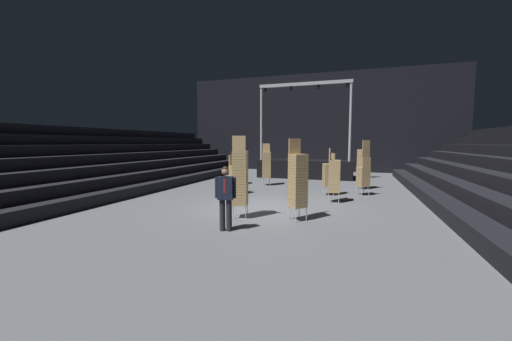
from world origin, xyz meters
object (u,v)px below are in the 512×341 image
chair_stack_mid_left (235,174)px  chair_stack_rear_right (363,176)px  chair_stack_front_right (329,174)px  chair_stack_mid_centre (266,164)px  stage_riser (306,167)px  chair_stack_front_left (298,180)px  equipment_road_case (240,178)px  chair_stack_rear_centre (334,175)px  man_with_tie (225,195)px  chair_stack_rear_left (363,165)px  chair_stack_mid_right (240,177)px

chair_stack_mid_left → chair_stack_rear_right: bearing=119.2°
chair_stack_front_right → chair_stack_mid_centre: chair_stack_mid_centre is taller
stage_riser → chair_stack_front_right: bearing=-72.6°
stage_riser → chair_stack_front_left: size_ratio=2.50×
stage_riser → chair_stack_mid_left: (-1.98, -7.73, 0.20)m
chair_stack_mid_centre → equipment_road_case: size_ratio=2.56×
chair_stack_rear_centre → equipment_road_case: chair_stack_rear_centre is taller
chair_stack_front_left → chair_stack_mid_centre: 7.52m
chair_stack_mid_left → chair_stack_mid_centre: bearing=-176.2°
equipment_road_case → chair_stack_rear_centre: bearing=-35.0°
chair_stack_rear_right → chair_stack_front_right: bearing=164.2°
equipment_road_case → chair_stack_rear_right: bearing=-15.2°
chair_stack_mid_left → chair_stack_rear_centre: chair_stack_rear_centre is taller
man_with_tie → chair_stack_front_left: 2.36m
chair_stack_mid_centre → chair_stack_rear_right: size_ratio=1.35×
chair_stack_front_right → chair_stack_rear_left: (1.49, 2.36, 0.29)m
chair_stack_rear_left → chair_stack_rear_right: 1.90m
stage_riser → equipment_road_case: 5.37m
chair_stack_mid_left → chair_stack_rear_left: (5.57, 3.43, 0.34)m
chair_stack_mid_right → chair_stack_mid_centre: (-1.27, 7.15, -0.13)m
chair_stack_front_right → chair_stack_rear_centre: chair_stack_rear_centre is taller
chair_stack_mid_right → equipment_road_case: 7.97m
stage_riser → chair_stack_mid_right: size_ratio=2.42×
chair_stack_mid_right → chair_stack_rear_right: bearing=44.1°
chair_stack_mid_right → chair_stack_mid_centre: size_ratio=1.11×
stage_riser → chair_stack_mid_left: stage_riser is taller
chair_stack_front_left → chair_stack_mid_right: chair_stack_mid_right is taller
chair_stack_rear_left → chair_stack_rear_centre: bearing=-141.7°
chair_stack_front_right → chair_stack_mid_centre: size_ratio=0.82×
stage_riser → chair_stack_rear_left: (3.58, -4.31, 0.53)m
chair_stack_front_left → chair_stack_rear_right: 5.63m
chair_stack_mid_left → chair_stack_rear_centre: size_ratio=0.84×
chair_stack_front_left → chair_stack_rear_centre: chair_stack_front_left is taller
chair_stack_front_left → chair_stack_mid_right: (-1.76, -0.27, 0.04)m
chair_stack_rear_centre → chair_stack_mid_right: bearing=-41.5°
man_with_tie → chair_stack_front_right: chair_stack_front_right is taller
chair_stack_mid_left → chair_stack_mid_centre: 3.25m
chair_stack_rear_right → chair_stack_rear_centre: bearing=-153.1°
chair_stack_front_right → chair_stack_mid_right: size_ratio=0.73×
stage_riser → man_with_tie: (-0.02, -13.14, 0.28)m
stage_riser → chair_stack_mid_centre: 4.79m
man_with_tie → chair_stack_front_right: (2.11, 6.47, -0.04)m
stage_riser → equipment_road_case: bearing=-125.6°
chair_stack_rear_left → man_with_tie: bearing=-147.6°
stage_riser → chair_stack_mid_right: bearing=-90.8°
chair_stack_front_left → chair_stack_mid_left: 5.15m
chair_stack_rear_left → stage_riser: bearing=94.4°
man_with_tie → chair_stack_rear_centre: 5.47m
chair_stack_front_right → chair_stack_mid_left: chair_stack_front_right is taller
equipment_road_case → chair_stack_front_right: bearing=-23.9°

